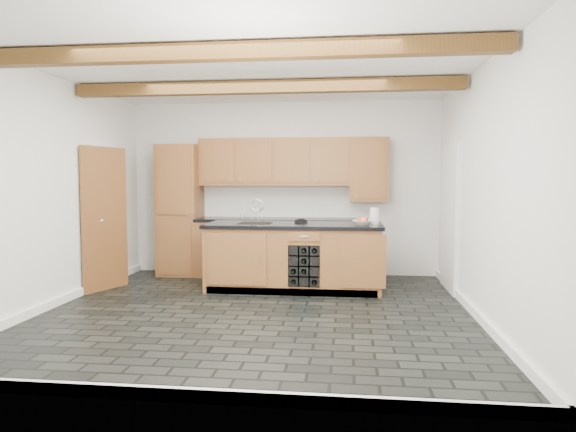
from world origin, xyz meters
name	(u,v)px	position (x,y,z in m)	size (l,w,h in m)	color
ground	(257,311)	(0.00, 0.00, 0.00)	(5.00, 5.00, 0.00)	black
room_shell	(257,181)	(-0.09, 0.53, 1.53)	(5.01, 5.00, 5.00)	white
back_cabinetry	(258,215)	(-0.38, 2.24, 0.98)	(3.65, 0.62, 2.20)	#9F6433
island	(294,256)	(0.31, 1.28, 0.46)	(2.48, 0.96, 0.93)	#9F6433
faucet	(256,220)	(-0.25, 1.33, 0.96)	(0.45, 0.40, 0.34)	black
kitchen_scale	(301,221)	(0.38, 1.48, 0.96)	(0.19, 0.15, 0.05)	black
fruit_bowl	(362,223)	(1.25, 1.16, 0.96)	(0.27, 0.27, 0.07)	silver
fruit_cluster	(362,220)	(1.25, 1.16, 1.00)	(0.16, 0.17, 0.07)	#AC1733
paper_towel	(374,216)	(1.42, 1.34, 1.04)	(0.12, 0.12, 0.23)	white
mug	(242,215)	(-0.65, 2.34, 0.97)	(0.09, 0.09, 0.08)	white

